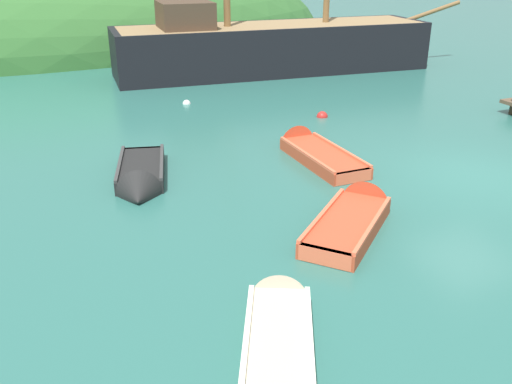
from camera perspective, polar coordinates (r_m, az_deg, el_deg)
ground_plane at (r=15.18m, az=21.60°, el=1.48°), size 120.00×120.00×0.00m
shore_hill at (r=38.75m, az=-22.60°, el=14.10°), size 39.62×21.90×11.79m
sailing_ship at (r=26.46m, az=1.45°, el=13.98°), size 17.16×4.74×12.82m
rowboat_outer_right at (r=11.89m, az=10.06°, el=-2.65°), size 3.29×3.06×1.07m
rowboat_outer_left at (r=8.52m, az=2.31°, el=-14.07°), size 2.36×3.47×0.92m
rowboat_portside at (r=15.59m, az=5.71°, el=4.05°), size 1.14×3.78×1.07m
rowboat_far at (r=13.96m, az=-11.72°, el=1.29°), size 1.90×3.38×1.07m
buoy_red at (r=19.39m, az=6.78°, el=7.64°), size 0.39×0.39×0.39m
buoy_white at (r=21.09m, az=-7.11°, el=8.94°), size 0.30×0.30×0.30m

